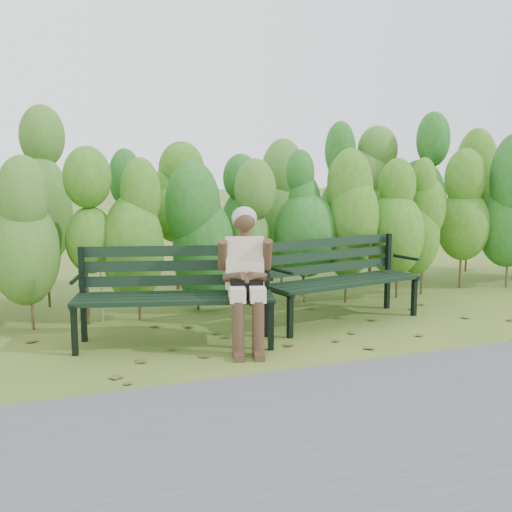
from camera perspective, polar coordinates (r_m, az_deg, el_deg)
name	(u,v)px	position (r m, az deg, el deg)	size (l,w,h in m)	color
ground	(269,338)	(5.80, 1.22, -7.83)	(80.00, 80.00, 0.00)	#3F5D20
footpath	(400,431)	(3.96, 13.51, -15.89)	(60.00, 2.50, 0.01)	#474749
hedge_band	(213,198)	(7.34, -4.14, 5.54)	(11.04, 1.67, 2.42)	#47381E
leaf_litter	(273,340)	(5.72, 1.59, -8.03)	(6.01, 2.01, 0.01)	brown
bench_left	(175,287)	(5.58, -7.74, -2.95)	(1.89, 1.03, 0.90)	black
bench_right	(338,273)	(6.43, 7.85, -1.58)	(1.83, 0.90, 0.87)	black
seated_woman	(245,269)	(5.38, -1.02, -1.20)	(0.53, 0.77, 1.27)	beige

